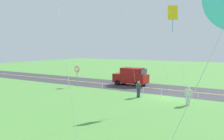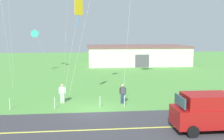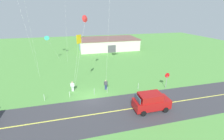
# 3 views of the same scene
# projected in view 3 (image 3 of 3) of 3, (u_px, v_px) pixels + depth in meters

# --- Properties ---
(ground_plane) EXTENTS (120.00, 120.00, 0.10)m
(ground_plane) POSITION_uv_depth(u_px,v_px,m) (92.00, 97.00, 21.64)
(ground_plane) COLOR #549342
(asphalt_road) EXTENTS (120.00, 7.00, 0.00)m
(asphalt_road) POSITION_uv_depth(u_px,v_px,m) (96.00, 114.00, 18.00)
(asphalt_road) COLOR #38383D
(asphalt_road) RESTS_ON ground
(road_centre_stripe) EXTENTS (120.00, 0.16, 0.00)m
(road_centre_stripe) POSITION_uv_depth(u_px,v_px,m) (96.00, 114.00, 18.00)
(road_centre_stripe) COLOR #E5E04C
(road_centre_stripe) RESTS_ON asphalt_road
(car_suv_foreground) EXTENTS (4.40, 2.12, 2.24)m
(car_suv_foreground) POSITION_uv_depth(u_px,v_px,m) (151.00, 101.00, 18.43)
(car_suv_foreground) COLOR maroon
(car_suv_foreground) RESTS_ON ground
(stop_sign) EXTENTS (0.76, 0.08, 2.56)m
(stop_sign) POSITION_uv_depth(u_px,v_px,m) (167.00, 78.00, 23.56)
(stop_sign) COLOR gray
(stop_sign) RESTS_ON ground
(person_adult_near) EXTENTS (0.58, 0.22, 1.60)m
(person_adult_near) POSITION_uv_depth(u_px,v_px,m) (106.00, 84.00, 23.43)
(person_adult_near) COLOR navy
(person_adult_near) RESTS_ON ground
(person_adult_companion) EXTENTS (0.58, 0.22, 1.60)m
(person_adult_companion) POSITION_uv_depth(u_px,v_px,m) (72.00, 86.00, 22.91)
(person_adult_companion) COLOR silver
(person_adult_companion) RESTS_ON ground
(kite_blue_mid) EXTENTS (1.82, 0.70, 8.42)m
(kite_blue_mid) POSITION_uv_depth(u_px,v_px,m) (79.00, 40.00, 20.85)
(kite_blue_mid) COLOR silver
(kite_blue_mid) RESTS_ON ground
(kite_yellow_high) EXTENTS (2.96, 2.35, 10.86)m
(kite_yellow_high) POSITION_uv_depth(u_px,v_px,m) (85.00, 19.00, 23.77)
(kite_yellow_high) COLOR silver
(kite_yellow_high) RESTS_ON ground
(kite_cyan_top) EXTENTS (2.77, 1.11, 6.29)m
(kite_cyan_top) POSITION_uv_depth(u_px,v_px,m) (47.00, 38.00, 34.84)
(kite_cyan_top) COLOR silver
(kite_cyan_top) RESTS_ON ground
(warehouse_distant) EXTENTS (18.36, 10.20, 3.50)m
(warehouse_distant) POSITION_uv_depth(u_px,v_px,m) (108.00, 44.00, 49.18)
(warehouse_distant) COLOR beige
(warehouse_distant) RESTS_ON ground
(fence_post_0) EXTENTS (0.05, 0.05, 0.90)m
(fence_post_0) POSITION_uv_depth(u_px,v_px,m) (44.00, 97.00, 20.67)
(fence_post_0) COLOR silver
(fence_post_0) RESTS_ON ground
(fence_post_1) EXTENTS (0.05, 0.05, 0.90)m
(fence_post_1) POSITION_uv_depth(u_px,v_px,m) (70.00, 94.00, 21.42)
(fence_post_1) COLOR silver
(fence_post_1) RESTS_ON ground
(fence_post_2) EXTENTS (0.05, 0.05, 0.90)m
(fence_post_2) POSITION_uv_depth(u_px,v_px,m) (94.00, 91.00, 22.22)
(fence_post_2) COLOR silver
(fence_post_2) RESTS_ON ground
(fence_post_3) EXTENTS (0.05, 0.05, 0.90)m
(fence_post_3) POSITION_uv_depth(u_px,v_px,m) (107.00, 90.00, 22.65)
(fence_post_3) COLOR silver
(fence_post_3) RESTS_ON ground
(fence_post_4) EXTENTS (0.05, 0.05, 0.90)m
(fence_post_4) POSITION_uv_depth(u_px,v_px,m) (138.00, 86.00, 23.78)
(fence_post_4) COLOR silver
(fence_post_4) RESTS_ON ground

